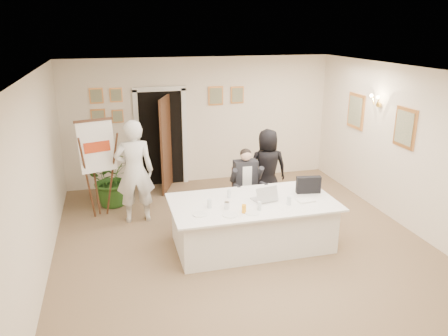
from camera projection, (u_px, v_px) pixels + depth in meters
floor at (247, 250)px, 7.01m from camera, size 7.00×7.00×0.00m
ceiling at (250, 73)px, 6.14m from camera, size 6.00×7.00×0.02m
wall_back at (200, 121)px, 9.79m from camera, size 6.00×0.10×2.80m
wall_front at (386, 303)px, 3.36m from camera, size 6.00×0.10×2.80m
wall_left at (35, 185)px, 5.85m from camera, size 0.10×7.00×2.80m
wall_right at (419, 153)px, 7.30m from camera, size 0.10×7.00×2.80m
doorway at (163, 141)px, 9.53m from camera, size 1.14×0.86×2.20m
pictures_back_wall at (164, 103)px, 9.43m from camera, size 3.40×0.06×0.80m
pictures_right_wall at (378, 119)px, 8.29m from camera, size 0.06×2.20×0.80m
wall_sconce at (377, 101)px, 8.16m from camera, size 0.20×0.30×0.24m
conference_table at (252, 223)px, 7.06m from camera, size 2.63×1.40×0.78m
seated_man at (246, 184)px, 8.00m from camera, size 0.64×0.67×1.35m
flip_chart at (98, 174)px, 7.98m from camera, size 0.67×0.49×1.84m
standing_man at (135, 172)px, 7.80m from camera, size 0.69×0.46×1.90m
standing_woman at (267, 168)px, 8.57m from camera, size 0.81×0.59×1.55m
potted_palm at (113, 178)px, 8.65m from camera, size 1.28×1.21×1.13m
laptop at (264, 191)px, 6.96m from camera, size 0.44×0.45×0.28m
laptop_bag at (308, 185)px, 7.25m from camera, size 0.42×0.17×0.28m
paper_stack at (306, 200)px, 6.94m from camera, size 0.29×0.22×0.03m
plate_left at (200, 214)px, 6.44m from camera, size 0.27×0.27×0.01m
plate_mid at (230, 215)px, 6.43m from camera, size 0.26×0.26×0.01m
plate_near at (252, 213)px, 6.50m from camera, size 0.24×0.24×0.01m
glass_a at (209, 204)px, 6.67m from camera, size 0.07×0.07×0.14m
glass_b at (259, 206)px, 6.58m from camera, size 0.08×0.08×0.14m
glass_c at (289, 201)px, 6.78m from camera, size 0.07×0.07×0.14m
glass_d at (229, 194)px, 7.07m from camera, size 0.07×0.07×0.14m
oj_glass at (244, 209)px, 6.49m from camera, size 0.08×0.08×0.13m
steel_jug at (227, 205)px, 6.64m from camera, size 0.09×0.09×0.11m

